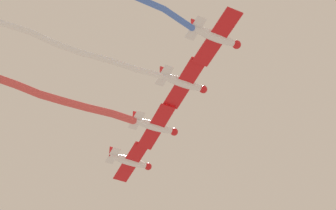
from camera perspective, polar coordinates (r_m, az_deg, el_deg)
name	(u,v)px	position (r m, az deg, el deg)	size (l,w,h in m)	color
airplane_lead	(216,37)	(64.24, 4.39, 6.19)	(5.91, 7.52, 1.93)	white
airplane_left_wing	(184,83)	(68.59, 1.43, 2.03)	(5.92, 7.58, 1.93)	white
smoke_trail_left_wing	(73,48)	(66.36, -8.60, 5.13)	(18.05, 9.28, 1.78)	white
airplane_right_wing	(155,126)	(73.00, -1.15, -1.95)	(5.94, 7.62, 1.93)	white
smoke_trail_right_wing	(65,100)	(70.48, -9.35, 0.43)	(15.12, 9.04, 1.38)	#DB4C4C
airplane_slot	(130,161)	(78.25, -3.42, -5.12)	(5.91, 7.56, 1.93)	white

